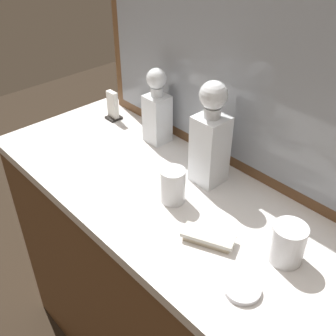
# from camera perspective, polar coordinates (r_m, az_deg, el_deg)

# --- Properties ---
(dresser) EXTENTS (1.26, 0.52, 0.93)m
(dresser) POSITION_cam_1_polar(r_m,az_deg,el_deg) (1.52, -0.00, -17.03)
(dresser) COLOR brown
(dresser) RESTS_ON ground_plane
(dresser_mirror) EXTENTS (1.09, 0.03, 0.68)m
(dresser_mirror) POSITION_cam_1_polar(r_m,az_deg,el_deg) (1.18, 8.98, 15.17)
(dresser_mirror) COLOR brown
(dresser_mirror) RESTS_ON dresser
(crystal_decanter_left) EXTENTS (0.07, 0.07, 0.26)m
(crystal_decanter_left) POSITION_cam_1_polar(r_m,az_deg,el_deg) (1.37, -1.53, 7.66)
(crystal_decanter_left) COLOR white
(crystal_decanter_left) RESTS_ON dresser
(crystal_decanter_front) EXTENTS (0.09, 0.09, 0.32)m
(crystal_decanter_front) POSITION_cam_1_polar(r_m,az_deg,el_deg) (1.17, 5.92, 3.43)
(crystal_decanter_front) COLOR white
(crystal_decanter_front) RESTS_ON dresser
(crystal_tumbler_center) EXTENTS (0.07, 0.07, 0.10)m
(crystal_tumbler_center) POSITION_cam_1_polar(r_m,az_deg,el_deg) (1.13, 0.68, -2.65)
(crystal_tumbler_center) COLOR white
(crystal_tumbler_center) RESTS_ON dresser
(crystal_tumbler_far_right) EXTENTS (0.08, 0.08, 0.10)m
(crystal_tumbler_far_right) POSITION_cam_1_polar(r_m,az_deg,el_deg) (1.00, 16.38, -10.27)
(crystal_tumbler_far_right) COLOR white
(crystal_tumbler_far_right) RESTS_ON dresser
(silver_brush_right) EXTENTS (0.14, 0.10, 0.02)m
(silver_brush_right) POSITION_cam_1_polar(r_m,az_deg,el_deg) (1.03, 5.66, -9.66)
(silver_brush_right) COLOR #B7A88C
(silver_brush_right) RESTS_ON dresser
(porcelain_dish) EXTENTS (0.08, 0.08, 0.01)m
(porcelain_dish) POSITION_cam_1_polar(r_m,az_deg,el_deg) (0.95, 10.38, -16.37)
(porcelain_dish) COLOR silver
(porcelain_dish) RESTS_ON dresser
(napkin_holder) EXTENTS (0.05, 0.05, 0.11)m
(napkin_holder) POSITION_cam_1_polar(r_m,az_deg,el_deg) (1.55, -7.73, 8.39)
(napkin_holder) COLOR black
(napkin_holder) RESTS_ON dresser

